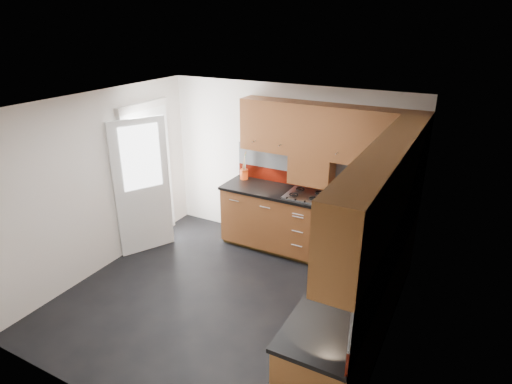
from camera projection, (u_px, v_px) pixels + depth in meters
The scene contains 14 objects.
room at pixel (221, 188), 4.71m from camera, with size 4.00×3.80×2.64m.
base_cabinets at pixel (328, 264), 5.23m from camera, with size 2.70×3.20×0.95m.
countertop at pixel (330, 229), 5.04m from camera, with size 2.72×3.22×0.04m.
backsplash at pixel (356, 204), 5.02m from camera, with size 2.70×3.20×0.54m.
upper_cabinets at pixel (353, 155), 4.68m from camera, with size 2.50×3.20×0.72m.
extractor_hood at pixel (312, 170), 5.93m from camera, with size 0.60×0.33×0.40m, color #5E2C15.
glass_cabinet at pixel (403, 152), 4.69m from camera, with size 0.32×0.80×0.66m.
back_door at pixel (146, 180), 6.27m from camera, with size 0.42×1.19×2.04m.
gas_hob at pixel (306, 195), 5.92m from camera, with size 0.56×0.49×0.04m.
utensil_pot at pixel (244, 173), 6.52m from camera, with size 0.12×0.12×0.44m.
toaster at pixel (396, 204), 5.45m from camera, with size 0.30×0.24×0.19m.
food_processor at pixel (364, 244), 4.37m from camera, with size 0.20×0.20×0.33m.
paper_towel at pixel (372, 243), 4.43m from camera, with size 0.13×0.13×0.26m, color white.
orange_cloth at pixel (382, 224), 5.11m from camera, with size 0.13×0.11×0.01m, color orange.
Camera 1 is at (2.39, -3.68, 3.24)m, focal length 30.00 mm.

